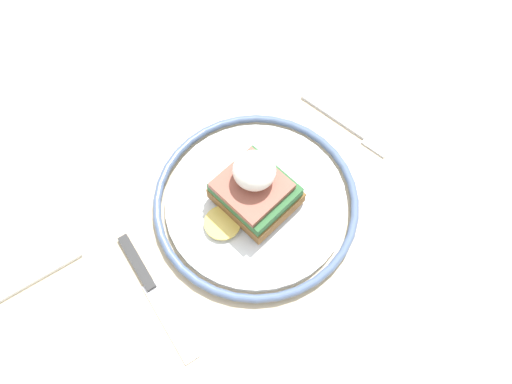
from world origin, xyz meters
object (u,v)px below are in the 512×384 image
Objects in this scene: plate at (256,202)px; sandwich at (254,188)px; fork at (350,126)px; napkin at (20,248)px; knife at (150,285)px.

sandwich is at bearing -52.67° from plate.
sandwich is 0.79× the size of fork.
plate is 2.16× the size of napkin.
napkin is (0.08, -0.15, 0.00)m from knife.
sandwich is (0.00, -0.00, 0.04)m from plate.
napkin is at bearing -33.20° from plate.
sandwich is 0.67× the size of knife.
sandwich reaches higher than napkin.
fork is at bearing 176.28° from knife.
plate is 0.04m from sandwich.
fork is 0.33m from knife.
knife reaches higher than fork.
sandwich is 0.29m from napkin.
knife is at bearing -3.72° from fork.
sandwich is at bearing 146.93° from napkin.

